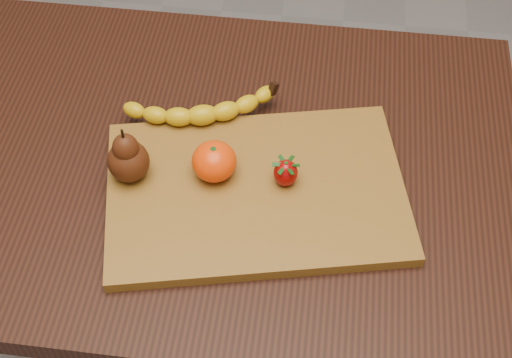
# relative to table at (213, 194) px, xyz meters

# --- Properties ---
(ground) EXTENTS (3.50, 3.50, 0.00)m
(ground) POSITION_rel_table_xyz_m (0.00, 0.00, -0.66)
(ground) COLOR slate
(ground) RESTS_ON ground
(table) EXTENTS (1.00, 0.70, 0.76)m
(table) POSITION_rel_table_xyz_m (0.00, 0.00, 0.00)
(table) COLOR black
(table) RESTS_ON ground
(cutting_board) EXTENTS (0.50, 0.39, 0.02)m
(cutting_board) POSITION_rel_table_xyz_m (0.08, -0.07, 0.11)
(cutting_board) COLOR brown
(cutting_board) RESTS_ON table
(banana) EXTENTS (0.22, 0.12, 0.03)m
(banana) POSITION_rel_table_xyz_m (-0.02, 0.06, 0.13)
(banana) COLOR #CDA809
(banana) RESTS_ON cutting_board
(pear) EXTENTS (0.08, 0.08, 0.10)m
(pear) POSITION_rel_table_xyz_m (-0.11, -0.06, 0.17)
(pear) COLOR #411B0A
(pear) RESTS_ON cutting_board
(mandarin) EXTENTS (0.07, 0.07, 0.06)m
(mandarin) POSITION_rel_table_xyz_m (0.02, -0.05, 0.15)
(mandarin) COLOR #EF3B02
(mandarin) RESTS_ON cutting_board
(strawberry) EXTENTS (0.04, 0.04, 0.05)m
(strawberry) POSITION_rel_table_xyz_m (0.13, -0.05, 0.14)
(strawberry) COLOR #900304
(strawberry) RESTS_ON cutting_board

